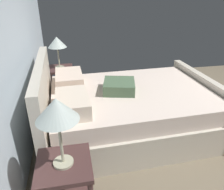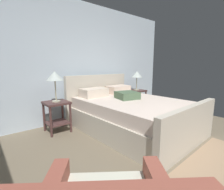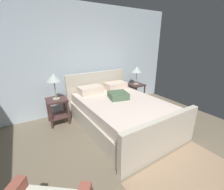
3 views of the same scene
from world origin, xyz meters
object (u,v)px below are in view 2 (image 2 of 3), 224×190
Objects in this scene: nightstand_right at (136,97)px; bed at (130,113)px; table_lamp_left at (55,77)px; nightstand_left at (57,112)px; table_lamp_right at (137,75)px.

bed is at bearing -142.50° from nightstand_right.
nightstand_left is at bearing -75.96° from table_lamp_left.
bed is 4.00× the size of nightstand_left.
table_lamp_right reaches higher than nightstand_left.
bed is at bearing -142.50° from table_lamp_right.
nightstand_left is 1.04× the size of table_lamp_left.
table_lamp_left is at bearing -178.02° from nightstand_right.
table_lamp_left is (-2.37, -0.08, 0.67)m from nightstand_right.
nightstand_right is at bearing -116.57° from table_lamp_right.
bed is 4.00× the size of nightstand_right.
table_lamp_right is at bearing 1.98° from nightstand_left.
bed is 1.65m from table_lamp_right.
table_lamp_left is (-1.18, 0.83, 0.74)m from bed.
nightstand_left is at bearing -178.02° from nightstand_right.
nightstand_left is at bearing 145.00° from bed.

